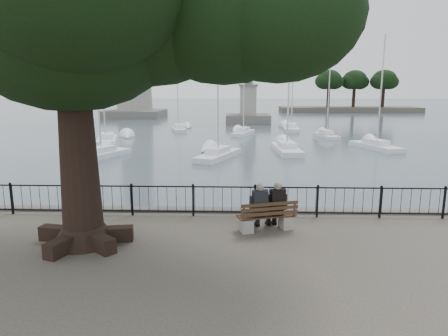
{
  "coord_description": "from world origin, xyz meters",
  "views": [
    {
      "loc": [
        0.41,
        -9.93,
        4.08
      ],
      "look_at": [
        0.0,
        2.5,
        1.6
      ],
      "focal_mm": 32.0,
      "sensor_mm": 36.0,
      "label": 1
    }
  ],
  "objects_px": {
    "person_left": "(258,208)",
    "lion_monument": "(248,107)",
    "tree": "(105,1)",
    "lighthouse": "(132,43)",
    "person_right": "(276,207)",
    "bench": "(267,220)"
  },
  "relations": [
    {
      "from": "person_right",
      "to": "tree",
      "type": "height_order",
      "value": "tree"
    },
    {
      "from": "bench",
      "to": "person_right",
      "type": "height_order",
      "value": "person_right"
    },
    {
      "from": "lighthouse",
      "to": "lion_monument",
      "type": "xyz_separation_m",
      "value": [
        20.0,
        -12.08,
        -10.51
      ]
    },
    {
      "from": "person_left",
      "to": "lion_monument",
      "type": "relative_size",
      "value": 0.15
    },
    {
      "from": "bench",
      "to": "tree",
      "type": "xyz_separation_m",
      "value": [
        -4.1,
        -0.99,
        5.84
      ]
    },
    {
      "from": "tree",
      "to": "lighthouse",
      "type": "xyz_separation_m",
      "value": [
        -15.19,
        61.76,
        5.74
      ]
    },
    {
      "from": "person_left",
      "to": "lion_monument",
      "type": "xyz_separation_m",
      "value": [
        0.96,
        48.67,
        0.72
      ]
    },
    {
      "from": "lion_monument",
      "to": "lighthouse",
      "type": "bearing_deg",
      "value": 148.88
    },
    {
      "from": "lighthouse",
      "to": "person_right",
      "type": "bearing_deg",
      "value": -72.11
    },
    {
      "from": "lion_monument",
      "to": "person_right",
      "type": "bearing_deg",
      "value": -90.52
    },
    {
      "from": "bench",
      "to": "person_right",
      "type": "bearing_deg",
      "value": 34.47
    },
    {
      "from": "person_left",
      "to": "tree",
      "type": "relative_size",
      "value": 0.13
    },
    {
      "from": "tree",
      "to": "person_left",
      "type": "bearing_deg",
      "value": 14.86
    },
    {
      "from": "bench",
      "to": "lion_monument",
      "type": "xyz_separation_m",
      "value": [
        0.7,
        48.69,
        1.07
      ]
    },
    {
      "from": "person_right",
      "to": "tree",
      "type": "bearing_deg",
      "value": -164.97
    },
    {
      "from": "person_right",
      "to": "tree",
      "type": "relative_size",
      "value": 0.13
    },
    {
      "from": "bench",
      "to": "person_right",
      "type": "relative_size",
      "value": 1.25
    },
    {
      "from": "lighthouse",
      "to": "bench",
      "type": "bearing_deg",
      "value": -72.38
    },
    {
      "from": "bench",
      "to": "tree",
      "type": "bearing_deg",
      "value": -166.41
    },
    {
      "from": "person_right",
      "to": "lighthouse",
      "type": "distance_m",
      "value": 64.65
    },
    {
      "from": "bench",
      "to": "lighthouse",
      "type": "relative_size",
      "value": 0.06
    },
    {
      "from": "tree",
      "to": "lighthouse",
      "type": "relative_size",
      "value": 0.37
    }
  ]
}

